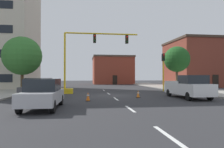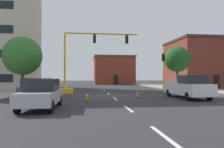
{
  "view_description": "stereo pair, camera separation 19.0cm",
  "coord_description": "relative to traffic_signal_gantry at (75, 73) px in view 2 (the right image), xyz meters",
  "views": [
    {
      "loc": [
        -2.62,
        -20.34,
        1.86
      ],
      "look_at": [
        0.65,
        4.42,
        2.18
      ],
      "focal_mm": 33.47,
      "sensor_mm": 36.0,
      "label": 1
    },
    {
      "loc": [
        -2.43,
        -20.37,
        1.86
      ],
      "look_at": [
        0.65,
        4.42,
        2.18
      ],
      "focal_mm": 33.47,
      "sensor_mm": 36.0,
      "label": 2
    }
  ],
  "objects": [
    {
      "name": "ground_plane",
      "position": [
        3.62,
        -3.25,
        -2.25
      ],
      "size": [
        160.0,
        160.0,
        0.0
      ],
      "primitive_type": "plane",
      "color": "#2D2D30"
    },
    {
      "name": "sidewalk_left",
      "position": [
        -8.35,
        4.75,
        -2.18
      ],
      "size": [
        6.0,
        56.0,
        0.14
      ],
      "primitive_type": "cube",
      "color": "#9E998E",
      "rests_on": "ground_plane"
    },
    {
      "name": "sidewalk_right",
      "position": [
        15.58,
        4.75,
        -2.18
      ],
      "size": [
        6.0,
        56.0,
        0.14
      ],
      "primitive_type": "cube",
      "color": "#9E998E",
      "rests_on": "ground_plane"
    },
    {
      "name": "lane_stripe_seg_0",
      "position": [
        3.62,
        -17.25,
        -2.25
      ],
      "size": [
        0.16,
        2.4,
        0.01
      ],
      "primitive_type": "cube",
      "color": "silver",
      "rests_on": "ground_plane"
    },
    {
      "name": "lane_stripe_seg_1",
      "position": [
        3.62,
        -11.75,
        -2.25
      ],
      "size": [
        0.16,
        2.4,
        0.01
      ],
      "primitive_type": "cube",
      "color": "silver",
      "rests_on": "ground_plane"
    },
    {
      "name": "lane_stripe_seg_2",
      "position": [
        3.62,
        -6.25,
        -2.25
      ],
      "size": [
        0.16,
        2.4,
        0.01
      ],
      "primitive_type": "cube",
      "color": "silver",
      "rests_on": "ground_plane"
    },
    {
      "name": "lane_stripe_seg_3",
      "position": [
        3.62,
        -0.75,
        -2.25
      ],
      "size": [
        0.16,
        2.4,
        0.01
      ],
      "primitive_type": "cube",
      "color": "silver",
      "rests_on": "ground_plane"
    },
    {
      "name": "lane_stripe_seg_4",
      "position": [
        3.62,
        4.75,
        -2.25
      ],
      "size": [
        0.16,
        2.4,
        0.01
      ],
      "primitive_type": "cube",
      "color": "silver",
      "rests_on": "ground_plane"
    },
    {
      "name": "building_brick_center",
      "position": [
        8.18,
        30.37,
        1.3
      ],
      "size": [
        10.13,
        10.15,
        7.07
      ],
      "color": "brown",
      "rests_on": "ground_plane"
    },
    {
      "name": "building_row_right",
      "position": [
        22.76,
        14.14,
        2.2
      ],
      "size": [
        10.46,
        11.1,
        8.87
      ],
      "color": "brown",
      "rests_on": "ground_plane"
    },
    {
      "name": "traffic_signal_gantry",
      "position": [
        0.0,
        0.0,
        0.0
      ],
      "size": [
        9.16,
        1.2,
        6.83
      ],
      "color": "yellow",
      "rests_on": "ground_plane"
    },
    {
      "name": "traffic_light_pole_right",
      "position": [
        10.92,
        1.75,
        1.28
      ],
      "size": [
        0.32,
        0.47,
        4.8
      ],
      "color": "yellow",
      "rests_on": "ground_plane"
    },
    {
      "name": "tree_left_near",
      "position": [
        -6.34,
        2.31,
        2.08
      ],
      "size": [
        4.55,
        4.55,
        6.62
      ],
      "color": "#4C3823",
      "rests_on": "ground_plane"
    },
    {
      "name": "tree_right_mid",
      "position": [
        14.3,
        5.14,
        2.13
      ],
      "size": [
        3.72,
        3.72,
        6.26
      ],
      "color": "brown",
      "rests_on": "ground_plane"
    },
    {
      "name": "pickup_truck_white",
      "position": [
        9.86,
        -6.61,
        -1.27
      ],
      "size": [
        2.07,
        5.42,
        1.99
      ],
      "color": "white",
      "rests_on": "ground_plane"
    },
    {
      "name": "sedan_silver_near_left",
      "position": [
        -1.39,
        -11.08,
        -1.36
      ],
      "size": [
        1.96,
        4.54,
        1.74
      ],
      "color": "#B7B7BC",
      "rests_on": "ground_plane"
    },
    {
      "name": "sedan_dark_gray_mid_left",
      "position": [
        -2.96,
        -4.74,
        -1.36
      ],
      "size": [
        2.35,
        4.68,
        1.74
      ],
      "color": "#3D3D42",
      "rests_on": "ground_plane"
    },
    {
      "name": "traffic_cone_roadside_a",
      "position": [
        5.72,
        -5.54,
        -1.92
      ],
      "size": [
        0.36,
        0.36,
        0.67
      ],
      "color": "black",
      "rests_on": "ground_plane"
    },
    {
      "name": "traffic_cone_roadside_b",
      "position": [
        1.27,
        -7.49,
        -1.92
      ],
      "size": [
        0.36,
        0.36,
        0.67
      ],
      "color": "black",
      "rests_on": "ground_plane"
    }
  ]
}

